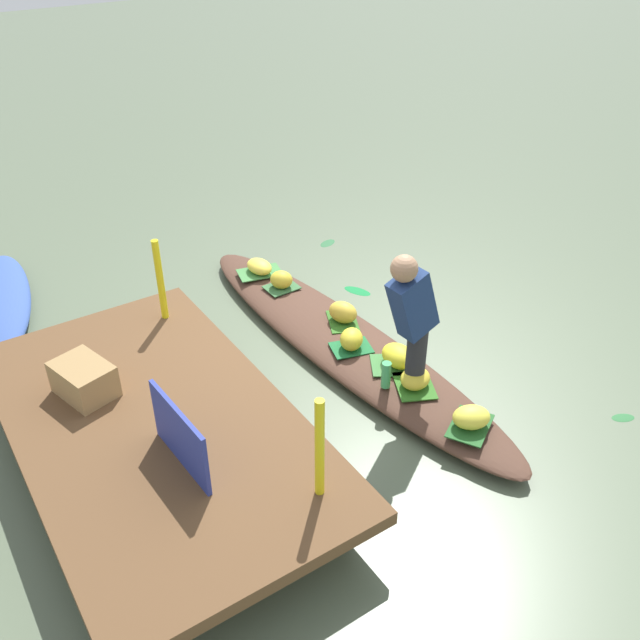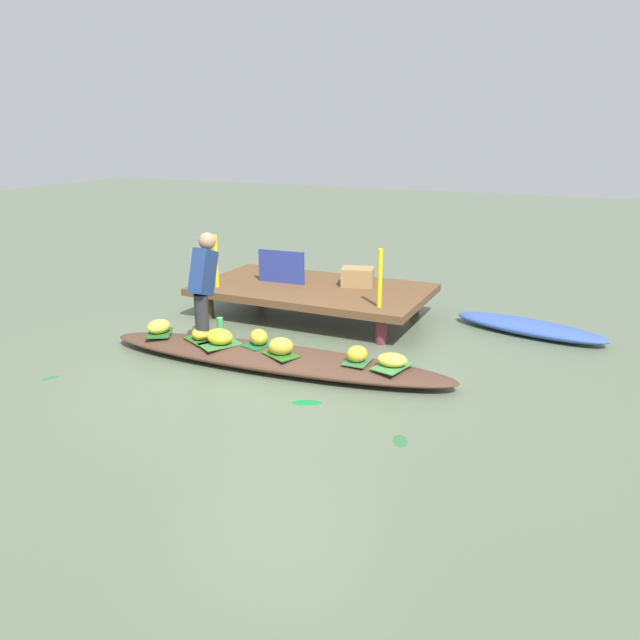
# 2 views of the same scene
# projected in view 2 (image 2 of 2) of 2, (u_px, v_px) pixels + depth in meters

# --- Properties ---
(canal_water) EXTENTS (40.00, 40.00, 0.00)m
(canal_water) POSITION_uv_depth(u_px,v_px,m) (273.00, 365.00, 7.06)
(canal_water) COLOR #58664D
(canal_water) RESTS_ON ground
(dock_platform) EXTENTS (3.20, 1.80, 0.43)m
(dock_platform) POSITION_uv_depth(u_px,v_px,m) (313.00, 290.00, 8.79)
(dock_platform) COLOR brown
(dock_platform) RESTS_ON ground
(vendor_boat) EXTENTS (4.22, 1.02, 0.19)m
(vendor_boat) POSITION_uv_depth(u_px,v_px,m) (273.00, 357.00, 7.03)
(vendor_boat) COLOR #4D3125
(vendor_boat) RESTS_ON ground
(moored_boat) EXTENTS (2.05, 0.95, 0.18)m
(moored_boat) POSITION_uv_depth(u_px,v_px,m) (529.00, 327.00, 8.10)
(moored_boat) COLOR #3754A1
(moored_boat) RESTS_ON ground
(leaf_mat_0) EXTENTS (0.43, 0.48, 0.01)m
(leaf_mat_0) POSITION_uv_depth(u_px,v_px,m) (159.00, 333.00, 7.54)
(leaf_mat_0) COLOR #205622
(leaf_mat_0) RESTS_ON vendor_boat
(banana_bunch_0) EXTENTS (0.31, 0.35, 0.17)m
(banana_bunch_0) POSITION_uv_depth(u_px,v_px,m) (159.00, 327.00, 7.51)
(banana_bunch_0) COLOR yellow
(banana_bunch_0) RESTS_ON vendor_boat
(leaf_mat_1) EXTENTS (0.49, 0.54, 0.01)m
(leaf_mat_1) POSITION_uv_depth(u_px,v_px,m) (220.00, 344.00, 7.16)
(leaf_mat_1) COLOR #387236
(leaf_mat_1) RESTS_ON vendor_boat
(banana_bunch_1) EXTENTS (0.32, 0.24, 0.18)m
(banana_bunch_1) POSITION_uv_depth(u_px,v_px,m) (220.00, 337.00, 7.13)
(banana_bunch_1) COLOR yellow
(banana_bunch_1) RESTS_ON vendor_boat
(leaf_mat_2) EXTENTS (0.26, 0.32, 0.01)m
(leaf_mat_2) POSITION_uv_depth(u_px,v_px,m) (357.00, 362.00, 6.63)
(leaf_mat_2) COLOR #346538
(leaf_mat_2) RESTS_ON vendor_boat
(banana_bunch_2) EXTENTS (0.30, 0.29, 0.18)m
(banana_bunch_2) POSITION_uv_depth(u_px,v_px,m) (357.00, 354.00, 6.60)
(banana_bunch_2) COLOR gold
(banana_bunch_2) RESTS_ON vendor_boat
(leaf_mat_3) EXTENTS (0.34, 0.40, 0.01)m
(leaf_mat_3) POSITION_uv_depth(u_px,v_px,m) (259.00, 345.00, 7.14)
(leaf_mat_3) COLOR #18612F
(leaf_mat_3) RESTS_ON vendor_boat
(banana_bunch_3) EXTENTS (0.31, 0.31, 0.18)m
(banana_bunch_3) POSITION_uv_depth(u_px,v_px,m) (259.00, 337.00, 7.12)
(banana_bunch_3) COLOR gold
(banana_bunch_3) RESTS_ON vendor_boat
(leaf_mat_4) EXTENTS (0.37, 0.49, 0.01)m
(leaf_mat_4) POSITION_uv_depth(u_px,v_px,m) (392.00, 366.00, 6.50)
(leaf_mat_4) COLOR #3F7F3F
(leaf_mat_4) RESTS_ON vendor_boat
(banana_bunch_4) EXTENTS (0.34, 0.25, 0.14)m
(banana_bunch_4) POSITION_uv_depth(u_px,v_px,m) (392.00, 360.00, 6.48)
(banana_bunch_4) COLOR yellow
(banana_bunch_4) RESTS_ON vendor_boat
(leaf_mat_5) EXTENTS (0.46, 0.40, 0.01)m
(leaf_mat_5) POSITION_uv_depth(u_px,v_px,m) (281.00, 355.00, 6.83)
(leaf_mat_5) COLOR #2C631D
(leaf_mat_5) RESTS_ON vendor_boat
(banana_bunch_5) EXTENTS (0.33, 0.29, 0.20)m
(banana_bunch_5) POSITION_uv_depth(u_px,v_px,m) (281.00, 346.00, 6.80)
(banana_bunch_5) COLOR gold
(banana_bunch_5) RESTS_ON vendor_boat
(leaf_mat_6) EXTENTS (0.47, 0.43, 0.01)m
(leaf_mat_6) POSITION_uv_depth(u_px,v_px,m) (202.00, 339.00, 7.33)
(leaf_mat_6) COLOR #2D681E
(leaf_mat_6) RESTS_ON vendor_boat
(banana_bunch_6) EXTENTS (0.31, 0.33, 0.15)m
(banana_bunch_6) POSITION_uv_depth(u_px,v_px,m) (202.00, 333.00, 7.30)
(banana_bunch_6) COLOR gold
(banana_bunch_6) RESTS_ON vendor_boat
(vendor_person) EXTENTS (0.21, 0.44, 1.24)m
(vendor_person) POSITION_uv_depth(u_px,v_px,m) (203.00, 280.00, 7.18)
(vendor_person) COLOR #28282D
(vendor_person) RESTS_ON vendor_boat
(water_bottle) EXTENTS (0.08, 0.08, 0.23)m
(water_bottle) POSITION_uv_depth(u_px,v_px,m) (220.00, 327.00, 7.41)
(water_bottle) COLOR #41A85E
(water_bottle) RESTS_ON vendor_boat
(market_banner) EXTENTS (0.71, 0.07, 0.47)m
(market_banner) POSITION_uv_depth(u_px,v_px,m) (281.00, 267.00, 8.90)
(market_banner) COLOR navy
(market_banner) RESTS_ON dock_platform
(railing_post_west) EXTENTS (0.06, 0.06, 0.73)m
(railing_post_west) POSITION_uv_depth(u_px,v_px,m) (216.00, 261.00, 8.62)
(railing_post_west) COLOR yellow
(railing_post_west) RESTS_ON dock_platform
(railing_post_east) EXTENTS (0.06, 0.06, 0.73)m
(railing_post_east) POSITION_uv_depth(u_px,v_px,m) (380.00, 278.00, 7.66)
(railing_post_east) COLOR yellow
(railing_post_east) RESTS_ON dock_platform
(produce_crate) EXTENTS (0.51, 0.42, 0.26)m
(produce_crate) POSITION_uv_depth(u_px,v_px,m) (358.00, 277.00, 8.76)
(produce_crate) COLOR #9B784A
(produce_crate) RESTS_ON dock_platform
(drifting_plant_0) EXTENTS (0.17, 0.21, 0.01)m
(drifting_plant_0) POSITION_uv_depth(u_px,v_px,m) (51.00, 378.00, 6.69)
(drifting_plant_0) COLOR #2B6836
(drifting_plant_0) RESTS_ON ground
(drifting_plant_1) EXTENTS (0.20, 0.26, 0.01)m
(drifting_plant_1) POSITION_uv_depth(u_px,v_px,m) (400.00, 441.00, 5.36)
(drifting_plant_1) COLOR #2C6439
(drifting_plant_1) RESTS_ON ground
(drifting_plant_2) EXTENTS (0.33, 0.25, 0.01)m
(drifting_plant_2) POSITION_uv_depth(u_px,v_px,m) (307.00, 403.00, 6.10)
(drifting_plant_2) COLOR #147836
(drifting_plant_2) RESTS_ON ground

